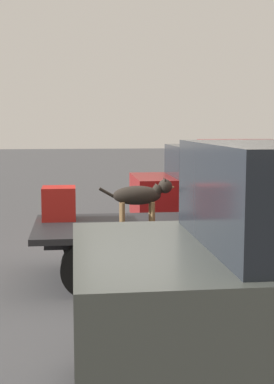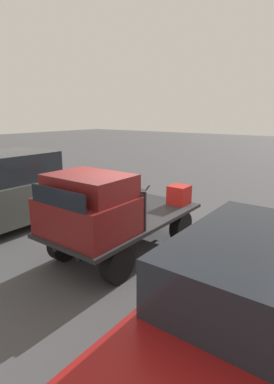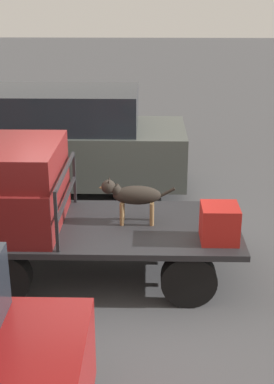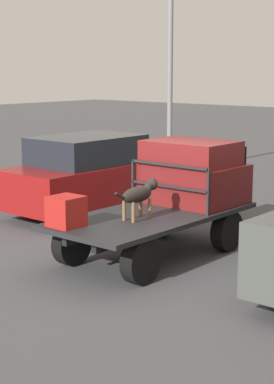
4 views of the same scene
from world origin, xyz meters
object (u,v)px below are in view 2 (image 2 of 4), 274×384
(dog, at_px, (135,194))
(cargo_crate, at_px, (179,195))
(parked_sedan, at_px, (252,317))
(flatbed_truck, at_px, (127,226))

(dog, height_order, cargo_crate, dog)
(dog, height_order, parked_sedan, parked_sedan)
(dog, distance_m, parked_sedan, 4.17)
(flatbed_truck, distance_m, parked_sedan, 3.85)
(flatbed_truck, height_order, dog, dog)
(cargo_crate, relative_size, parked_sedan, 0.11)
(cargo_crate, bearing_deg, flatbed_truck, -15.93)
(cargo_crate, height_order, parked_sedan, parked_sedan)
(parked_sedan, bearing_deg, flatbed_truck, -124.78)
(flatbed_truck, height_order, cargo_crate, cargo_crate)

